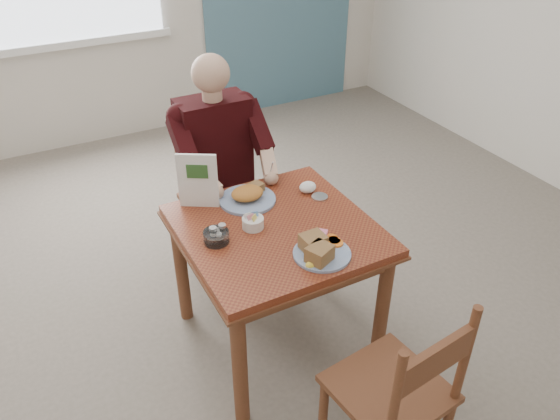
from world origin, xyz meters
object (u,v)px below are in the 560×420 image
chair_near (397,394)px  near_plate (319,249)px  far_plate (248,196)px  table (277,245)px  chair_far (217,197)px  diner (220,155)px

chair_near → near_plate: bearing=90.1°
near_plate → far_plate: near_plate is taller
table → far_plate: (-0.02, 0.28, 0.14)m
table → chair_far: chair_far is taller
chair_far → table: bearing=-90.0°
table → chair_far: bearing=90.0°
near_plate → chair_near: bearing=-89.9°
near_plate → far_plate: (-0.09, 0.57, -0.00)m
chair_near → diner: diner is taller
diner → near_plate: diner is taller
table → chair_near: chair_near is taller
chair_far → chair_near: bearing=-87.8°
diner → far_plate: 0.43m
chair_near → diner: 1.65m
far_plate → chair_near: bearing=-85.8°
diner → near_plate: 1.00m
chair_near → near_plate: (-0.00, 0.61, 0.30)m
near_plate → far_plate: 0.58m
table → diner: bearing=90.0°
far_plate → diner: bearing=87.0°
chair_far → diner: 0.34m
near_plate → diner: bearing=93.6°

